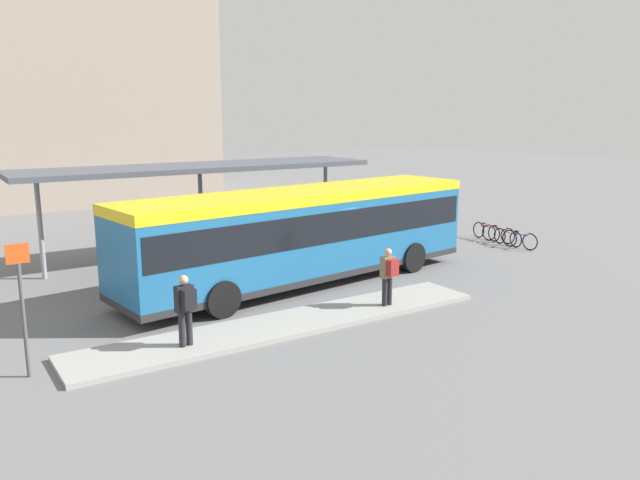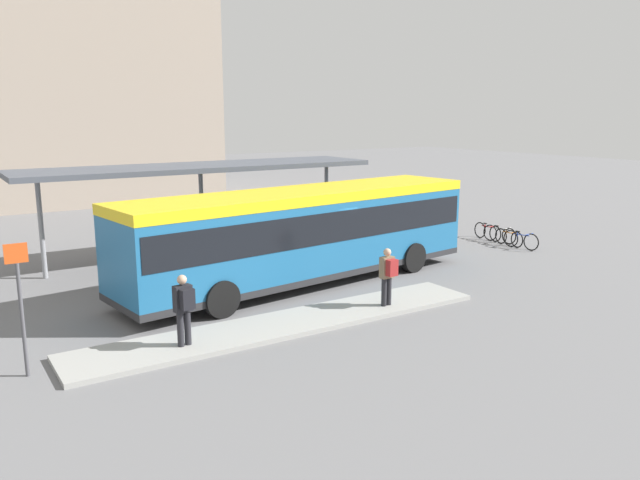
{
  "view_description": "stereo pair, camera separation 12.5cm",
  "coord_description": "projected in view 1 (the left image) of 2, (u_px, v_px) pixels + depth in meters",
  "views": [
    {
      "loc": [
        -10.09,
        -16.35,
        5.33
      ],
      "look_at": [
        0.61,
        0.0,
        1.35
      ],
      "focal_mm": 35.0,
      "sensor_mm": 36.0,
      "label": 1
    },
    {
      "loc": [
        -9.99,
        -16.42,
        5.33
      ],
      "look_at": [
        0.61,
        0.0,
        1.35
      ],
      "focal_mm": 35.0,
      "sensor_mm": 36.0,
      "label": 2
    }
  ],
  "objects": [
    {
      "name": "ground_plane",
      "position": [
        304.0,
        283.0,
        19.88
      ],
      "size": [
        120.0,
        120.0,
        0.0
      ],
      "primitive_type": "plane",
      "color": "slate"
    },
    {
      "name": "curb_island",
      "position": [
        290.0,
        324.0,
        15.9
      ],
      "size": [
        11.19,
        1.8,
        0.12
      ],
      "color": "#9E9E99",
      "rests_on": "ground_plane"
    },
    {
      "name": "city_bus",
      "position": [
        304.0,
        229.0,
        19.54
      ],
      "size": [
        12.41,
        4.09,
        2.99
      ],
      "rotation": [
        0.0,
        0.0,
        0.12
      ],
      "color": "#1E6093",
      "rests_on": "ground_plane"
    },
    {
      "name": "pedestrian_waiting",
      "position": [
        389.0,
        273.0,
        17.01
      ],
      "size": [
        0.4,
        0.42,
        1.61
      ],
      "rotation": [
        0.0,
        0.0,
        1.63
      ],
      "color": "#232328",
      "rests_on": "curb_island"
    },
    {
      "name": "pedestrian_companion",
      "position": [
        186.0,
        306.0,
        14.01
      ],
      "size": [
        0.43,
        0.46,
        1.66
      ],
      "rotation": [
        0.0,
        0.0,
        1.71
      ],
      "color": "#232328",
      "rests_on": "curb_island"
    },
    {
      "name": "bicycle_blue",
      "position": [
        520.0,
        240.0,
        24.99
      ],
      "size": [
        0.48,
        1.61,
        0.7
      ],
      "rotation": [
        0.0,
        0.0,
        -1.46
      ],
      "color": "black",
      "rests_on": "ground_plane"
    },
    {
      "name": "bicycle_orange",
      "position": [
        508.0,
        237.0,
        25.57
      ],
      "size": [
        0.48,
        1.53,
        0.66
      ],
      "rotation": [
        0.0,
        0.0,
        -1.64
      ],
      "color": "black",
      "rests_on": "ground_plane"
    },
    {
      "name": "bicycle_white",
      "position": [
        498.0,
        234.0,
        26.2
      ],
      "size": [
        0.48,
        1.62,
        0.7
      ],
      "rotation": [
        0.0,
        0.0,
        -1.46
      ],
      "color": "black",
      "rests_on": "ground_plane"
    },
    {
      "name": "bicycle_red",
      "position": [
        486.0,
        231.0,
        26.74
      ],
      "size": [
        0.48,
        1.63,
        0.7
      ],
      "rotation": [
        0.0,
        0.0,
        -1.66
      ],
      "color": "black",
      "rests_on": "ground_plane"
    },
    {
      "name": "station_shelter",
      "position": [
        199.0,
        169.0,
        22.76
      ],
      "size": [
        13.03,
        3.14,
        3.48
      ],
      "color": "#4C515B",
      "rests_on": "ground_plane"
    },
    {
      "name": "potted_planter_near_shelter",
      "position": [
        230.0,
        253.0,
        21.14
      ],
      "size": [
        0.91,
        0.91,
        1.33
      ],
      "color": "slate",
      "rests_on": "ground_plane"
    },
    {
      "name": "platform_sign",
      "position": [
        22.0,
        304.0,
        12.53
      ],
      "size": [
        0.44,
        0.08,
        2.8
      ],
      "color": "#4C4C51",
      "rests_on": "ground_plane"
    },
    {
      "name": "station_building",
      "position": [
        11.0,
        55.0,
        37.07
      ],
      "size": [
        21.68,
        11.88,
        17.42
      ],
      "color": "gray",
      "rests_on": "ground_plane"
    }
  ]
}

